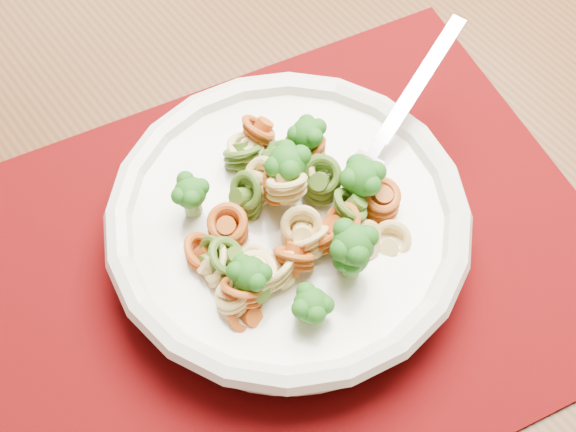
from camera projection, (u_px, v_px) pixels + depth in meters
name	position (u px, v px, depth m)	size (l,w,h in m)	color
dining_table	(213.00, 177.00, 0.73)	(1.71, 1.39, 0.72)	#513216
placemat	(287.00, 263.00, 0.59)	(0.45, 0.35, 0.00)	#4F0306
pasta_bowl	(288.00, 223.00, 0.57)	(0.26, 0.26, 0.05)	white
pasta_broccoli_heap	(288.00, 212.00, 0.55)	(0.22, 0.22, 0.06)	#ECCC74
fork	(363.00, 170.00, 0.57)	(0.19, 0.02, 0.01)	silver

